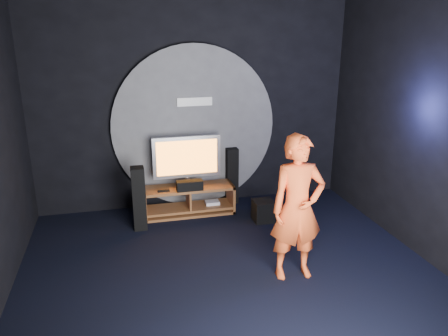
# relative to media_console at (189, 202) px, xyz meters

# --- Properties ---
(floor) EXTENTS (5.00, 5.00, 0.00)m
(floor) POSITION_rel_media_console_xyz_m (0.18, -2.05, -0.19)
(floor) COLOR black
(floor) RESTS_ON ground
(back_wall) EXTENTS (5.00, 0.04, 3.50)m
(back_wall) POSITION_rel_media_console_xyz_m (0.18, 0.45, 1.56)
(back_wall) COLOR black
(back_wall) RESTS_ON ground
(front_wall) EXTENTS (5.00, 0.04, 3.50)m
(front_wall) POSITION_rel_media_console_xyz_m (0.18, -4.55, 1.56)
(front_wall) COLOR black
(front_wall) RESTS_ON ground
(right_wall) EXTENTS (0.04, 5.00, 3.50)m
(right_wall) POSITION_rel_media_console_xyz_m (2.68, -2.05, 1.56)
(right_wall) COLOR black
(right_wall) RESTS_ON ground
(wall_disc_panel) EXTENTS (2.60, 0.11, 2.60)m
(wall_disc_panel) POSITION_rel_media_console_xyz_m (0.18, 0.39, 1.11)
(wall_disc_panel) COLOR #515156
(wall_disc_panel) RESTS_ON ground
(media_console) EXTENTS (1.42, 0.45, 0.45)m
(media_console) POSITION_rel_media_console_xyz_m (0.00, 0.00, 0.00)
(media_console) COLOR #98522F
(media_console) RESTS_ON ground
(tv) EXTENTS (1.05, 0.22, 0.79)m
(tv) POSITION_rel_media_console_xyz_m (-0.01, 0.07, 0.69)
(tv) COLOR #B5B5BD
(tv) RESTS_ON media_console
(center_speaker) EXTENTS (0.40, 0.15, 0.15)m
(center_speaker) POSITION_rel_media_console_xyz_m (-0.01, -0.15, 0.33)
(center_speaker) COLOR black
(center_speaker) RESTS_ON media_console
(remote) EXTENTS (0.18, 0.05, 0.02)m
(remote) POSITION_rel_media_console_xyz_m (-0.40, -0.12, 0.27)
(remote) COLOR black
(remote) RESTS_ON media_console
(tower_speaker_left) EXTENTS (0.19, 0.21, 0.94)m
(tower_speaker_left) POSITION_rel_media_console_xyz_m (-0.79, -0.36, 0.28)
(tower_speaker_left) COLOR black
(tower_speaker_left) RESTS_ON ground
(tower_speaker_right) EXTENTS (0.19, 0.21, 0.94)m
(tower_speaker_right) POSITION_rel_media_console_xyz_m (0.77, 0.30, 0.28)
(tower_speaker_right) COLOR black
(tower_speaker_right) RESTS_ON ground
(subwoofer) EXTENTS (0.30, 0.30, 0.33)m
(subwoofer) POSITION_rel_media_console_xyz_m (1.05, -0.55, -0.03)
(subwoofer) COLOR black
(subwoofer) RESTS_ON ground
(player) EXTENTS (0.64, 0.44, 1.73)m
(player) POSITION_rel_media_console_xyz_m (0.92, -2.08, 0.67)
(player) COLOR #F55521
(player) RESTS_ON ground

